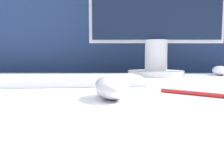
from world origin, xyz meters
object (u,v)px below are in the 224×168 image
(computer_mouse_near, at_px, (112,87))
(computer_mouse_far, at_px, (221,71))
(monitor, at_px, (158,1))
(keyboard, at_px, (72,81))

(computer_mouse_near, distance_m, computer_mouse_far, 0.72)
(computer_mouse_near, xyz_separation_m, monitor, (0.17, 0.55, 0.26))
(monitor, bearing_deg, computer_mouse_far, 7.40)
(computer_mouse_near, relative_size, monitor, 0.23)
(keyboard, relative_size, monitor, 0.71)
(computer_mouse_far, bearing_deg, monitor, -167.36)
(monitor, xyz_separation_m, computer_mouse_far, (0.26, 0.03, -0.26))
(computer_mouse_near, relative_size, computer_mouse_far, 1.05)
(computer_mouse_near, height_order, monitor, monitor)
(computer_mouse_near, distance_m, keyboard, 0.24)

